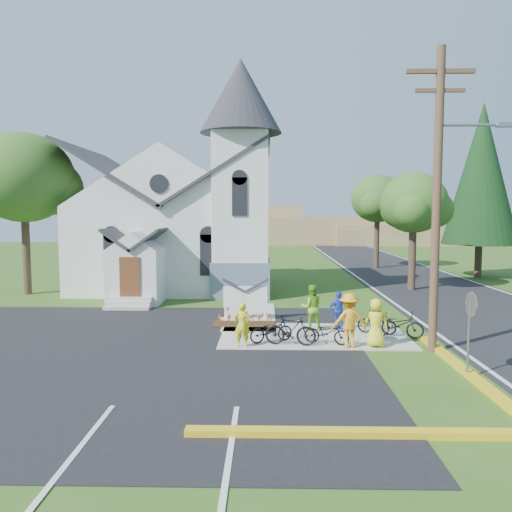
{
  "coord_description": "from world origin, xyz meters",
  "views": [
    {
      "loc": [
        -0.3,
        -18.08,
        4.68
      ],
      "look_at": [
        -0.77,
        5.0,
        2.66
      ],
      "focal_mm": 35.0,
      "sensor_mm": 36.0,
      "label": 1
    }
  ],
  "objects_px": {
    "bike_2": "(327,332)",
    "bike_0": "(271,330)",
    "cyclist_0": "(242,324)",
    "bike_3": "(377,322)",
    "stop_sign": "(471,316)",
    "cyclist_4": "(376,323)",
    "bike_4": "(398,325)",
    "cyclist_1": "(311,307)",
    "utility_pole": "(439,190)",
    "bike_1": "(290,330)",
    "church_sign": "(245,297)",
    "cyclist_2": "(339,310)",
    "cyclist_3": "(349,320)"
  },
  "relations": [
    {
      "from": "stop_sign",
      "to": "cyclist_1",
      "type": "height_order",
      "value": "stop_sign"
    },
    {
      "from": "cyclist_0",
      "to": "bike_4",
      "type": "distance_m",
      "value": 5.85
    },
    {
      "from": "cyclist_0",
      "to": "cyclist_3",
      "type": "xyz_separation_m",
      "value": [
        3.67,
        0.0,
        0.17
      ]
    },
    {
      "from": "cyclist_4",
      "to": "stop_sign",
      "type": "bearing_deg",
      "value": 131.74
    },
    {
      "from": "utility_pole",
      "to": "cyclist_1",
      "type": "xyz_separation_m",
      "value": [
        -3.88,
        2.86,
        -4.45
      ]
    },
    {
      "from": "bike_0",
      "to": "bike_3",
      "type": "distance_m",
      "value": 4.24
    },
    {
      "from": "bike_0",
      "to": "cyclist_2",
      "type": "relative_size",
      "value": 1.07
    },
    {
      "from": "cyclist_1",
      "to": "utility_pole",
      "type": "bearing_deg",
      "value": 137.53
    },
    {
      "from": "cyclist_1",
      "to": "bike_2",
      "type": "bearing_deg",
      "value": 93.14
    },
    {
      "from": "bike_3",
      "to": "stop_sign",
      "type": "bearing_deg",
      "value": -141.35
    },
    {
      "from": "utility_pole",
      "to": "bike_1",
      "type": "distance_m",
      "value": 6.83
    },
    {
      "from": "cyclist_2",
      "to": "cyclist_3",
      "type": "height_order",
      "value": "cyclist_3"
    },
    {
      "from": "cyclist_0",
      "to": "cyclist_4",
      "type": "bearing_deg",
      "value": -176.53
    },
    {
      "from": "church_sign",
      "to": "bike_2",
      "type": "relative_size",
      "value": 1.37
    },
    {
      "from": "bike_0",
      "to": "cyclist_2",
      "type": "height_order",
      "value": "cyclist_2"
    },
    {
      "from": "stop_sign",
      "to": "bike_4",
      "type": "xyz_separation_m",
      "value": [
        -0.87,
        4.34,
        -1.24
      ]
    },
    {
      "from": "church_sign",
      "to": "cyclist_4",
      "type": "xyz_separation_m",
      "value": [
        4.68,
        -4.32,
        -0.13
      ]
    },
    {
      "from": "church_sign",
      "to": "bike_1",
      "type": "xyz_separation_m",
      "value": [
        1.75,
        -4.18,
        -0.44
      ]
    },
    {
      "from": "utility_pole",
      "to": "cyclist_0",
      "type": "distance_m",
      "value": 7.95
    },
    {
      "from": "bike_2",
      "to": "bike_0",
      "type": "bearing_deg",
      "value": 100.45
    },
    {
      "from": "stop_sign",
      "to": "bike_3",
      "type": "relative_size",
      "value": 1.68
    },
    {
      "from": "stop_sign",
      "to": "cyclist_4",
      "type": "relative_size",
      "value": 1.47
    },
    {
      "from": "utility_pole",
      "to": "cyclist_3",
      "type": "distance_m",
      "value": 5.24
    },
    {
      "from": "cyclist_0",
      "to": "cyclist_1",
      "type": "relative_size",
      "value": 0.86
    },
    {
      "from": "church_sign",
      "to": "bike_1",
      "type": "relative_size",
      "value": 1.23
    },
    {
      "from": "bike_0",
      "to": "bike_1",
      "type": "distance_m",
      "value": 0.8
    },
    {
      "from": "bike_3",
      "to": "church_sign",
      "type": "bearing_deg",
      "value": 85.74
    },
    {
      "from": "cyclist_2",
      "to": "bike_2",
      "type": "xyz_separation_m",
      "value": [
        -0.74,
        -2.21,
        -0.35
      ]
    },
    {
      "from": "bike_3",
      "to": "utility_pole",
      "type": "bearing_deg",
      "value": -125.42
    },
    {
      "from": "bike_1",
      "to": "bike_3",
      "type": "relative_size",
      "value": 1.21
    },
    {
      "from": "church_sign",
      "to": "utility_pole",
      "type": "height_order",
      "value": "utility_pole"
    },
    {
      "from": "cyclist_2",
      "to": "cyclist_4",
      "type": "relative_size",
      "value": 0.91
    },
    {
      "from": "cyclist_4",
      "to": "bike_1",
      "type": "bearing_deg",
      "value": 6.57
    },
    {
      "from": "utility_pole",
      "to": "bike_3",
      "type": "relative_size",
      "value": 6.76
    },
    {
      "from": "cyclist_0",
      "to": "bike_3",
      "type": "xyz_separation_m",
      "value": [
        5.05,
        1.91,
        -0.33
      ]
    },
    {
      "from": "utility_pole",
      "to": "bike_0",
      "type": "height_order",
      "value": "utility_pole"
    },
    {
      "from": "bike_0",
      "to": "bike_4",
      "type": "bearing_deg",
      "value": -105.79
    },
    {
      "from": "stop_sign",
      "to": "cyclist_1",
      "type": "distance_m",
      "value": 6.87
    },
    {
      "from": "cyclist_0",
      "to": "cyclist_2",
      "type": "height_order",
      "value": "cyclist_0"
    },
    {
      "from": "utility_pole",
      "to": "bike_1",
      "type": "xyz_separation_m",
      "value": [
        -4.81,
        0.52,
        -4.81
      ]
    },
    {
      "from": "stop_sign",
      "to": "bike_2",
      "type": "relative_size",
      "value": 1.55
    },
    {
      "from": "church_sign",
      "to": "cyclist_1",
      "type": "bearing_deg",
      "value": -34.35
    },
    {
      "from": "cyclist_0",
      "to": "cyclist_4",
      "type": "distance_m",
      "value": 4.61
    },
    {
      "from": "cyclist_1",
      "to": "bike_3",
      "type": "height_order",
      "value": "cyclist_1"
    },
    {
      "from": "church_sign",
      "to": "stop_sign",
      "type": "height_order",
      "value": "stop_sign"
    },
    {
      "from": "bike_1",
      "to": "church_sign",
      "type": "bearing_deg",
      "value": 31.74
    },
    {
      "from": "church_sign",
      "to": "cyclist_4",
      "type": "distance_m",
      "value": 6.38
    },
    {
      "from": "bike_2",
      "to": "cyclist_4",
      "type": "xyz_separation_m",
      "value": [
        1.65,
        -0.32,
        0.42
      ]
    },
    {
      "from": "cyclist_1",
      "to": "cyclist_3",
      "type": "height_order",
      "value": "cyclist_3"
    },
    {
      "from": "cyclist_2",
      "to": "cyclist_3",
      "type": "bearing_deg",
      "value": 76.69
    }
  ]
}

